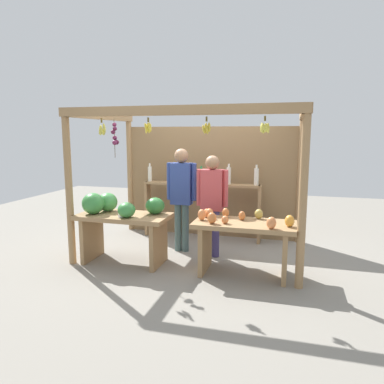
# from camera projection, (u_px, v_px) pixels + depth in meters

# --- Properties ---
(ground_plane) EXTENTS (12.00, 12.00, 0.00)m
(ground_plane) POSITION_uv_depth(u_px,v_px,m) (195.00, 251.00, 5.78)
(ground_plane) COLOR gray
(ground_plane) RESTS_ON ground
(market_stall) EXTENTS (3.27, 2.09, 2.21)m
(market_stall) POSITION_uv_depth(u_px,v_px,m) (202.00, 168.00, 6.00)
(market_stall) COLOR #99754C
(market_stall) RESTS_ON ground
(fruit_counter_left) EXTENTS (1.32, 0.66, 1.02)m
(fruit_counter_left) POSITION_uv_depth(u_px,v_px,m) (120.00, 217.00, 5.22)
(fruit_counter_left) COLOR #99754C
(fruit_counter_left) RESTS_ON ground
(fruit_counter_right) EXTENTS (1.32, 0.64, 0.86)m
(fruit_counter_right) POSITION_uv_depth(u_px,v_px,m) (243.00, 234.00, 4.76)
(fruit_counter_right) COLOR #99754C
(fruit_counter_right) RESTS_ON ground
(bottle_shelf_unit) EXTENTS (2.10, 0.22, 1.35)m
(bottle_shelf_unit) POSITION_uv_depth(u_px,v_px,m) (202.00, 195.00, 6.39)
(bottle_shelf_unit) COLOR #99754C
(bottle_shelf_unit) RESTS_ON ground
(vendor_man) EXTENTS (0.48, 0.22, 1.63)m
(vendor_man) POSITION_uv_depth(u_px,v_px,m) (182.00, 190.00, 5.67)
(vendor_man) COLOR #466060
(vendor_man) RESTS_ON ground
(vendor_woman) EXTENTS (0.48, 0.21, 1.54)m
(vendor_woman) POSITION_uv_depth(u_px,v_px,m) (212.00, 197.00, 5.42)
(vendor_woman) COLOR #3F386E
(vendor_woman) RESTS_ON ground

